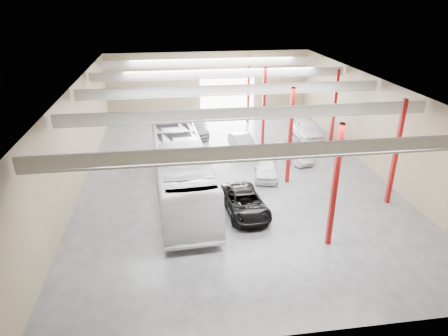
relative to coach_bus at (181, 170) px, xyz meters
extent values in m
cube|color=#444348|center=(3.96, 3.15, -1.93)|extent=(22.00, 32.00, 0.01)
cube|color=#AFAFAA|center=(3.96, 3.15, 5.07)|extent=(22.00, 32.00, 0.12)
cube|color=brown|center=(3.96, 19.15, 1.57)|extent=(22.00, 0.12, 7.00)
cube|color=brown|center=(3.96, -12.85, 1.57)|extent=(22.00, 0.12, 7.00)
cube|color=brown|center=(-7.04, 3.15, 1.57)|extent=(0.12, 32.00, 7.00)
cube|color=brown|center=(14.96, 3.15, 1.57)|extent=(0.12, 32.00, 7.00)
cube|color=white|center=(5.96, 19.00, 0.57)|extent=(6.00, 0.20, 5.00)
cube|color=maroon|center=(7.76, -6.85, 1.57)|extent=(0.25, 0.25, 7.00)
cube|color=maroon|center=(7.76, 1.15, 1.57)|extent=(0.25, 0.25, 7.00)
cube|color=maroon|center=(7.76, 9.15, 1.57)|extent=(0.25, 0.25, 7.00)
cube|color=maroon|center=(7.76, 16.15, 1.57)|extent=(0.25, 0.25, 7.00)
cube|color=maroon|center=(13.46, -2.85, 1.57)|extent=(0.25, 0.25, 7.00)
cube|color=maroon|center=(13.46, 7.15, 1.57)|extent=(0.25, 0.25, 7.00)
cube|color=#BBBBB6|center=(3.96, -8.85, 4.62)|extent=(21.60, 0.15, 0.60)
cube|color=#BBBBB6|center=(3.96, -8.85, 4.22)|extent=(21.60, 0.10, 0.10)
cube|color=#BBBBB6|center=(3.96, -2.85, 4.62)|extent=(21.60, 0.15, 0.60)
cube|color=#BBBBB6|center=(3.96, -2.85, 4.22)|extent=(21.60, 0.10, 0.10)
cube|color=#BBBBB6|center=(3.96, 3.15, 4.62)|extent=(21.60, 0.15, 0.60)
cube|color=#BBBBB6|center=(3.96, 3.15, 4.22)|extent=(21.60, 0.10, 0.10)
cube|color=#BBBBB6|center=(3.96, 9.15, 4.62)|extent=(21.60, 0.15, 0.60)
cube|color=#BBBBB6|center=(3.96, 9.15, 4.22)|extent=(21.60, 0.10, 0.10)
cube|color=#BBBBB6|center=(3.96, 15.15, 4.62)|extent=(21.60, 0.15, 0.60)
cube|color=#BBBBB6|center=(3.96, 15.15, 4.22)|extent=(21.60, 0.10, 0.10)
imported|color=silver|center=(0.00, 0.00, 0.00)|extent=(4.01, 14.04, 3.87)
imported|color=black|center=(3.79, -2.85, -1.22)|extent=(2.85, 5.32, 1.42)
imported|color=white|center=(6.46, 2.35, -1.21)|extent=(2.61, 4.52, 1.45)
imported|color=#A4A4A9|center=(5.62, 7.65, -1.20)|extent=(2.08, 4.58, 1.46)
imported|color=gray|center=(1.96, 12.85, -1.14)|extent=(2.25, 5.45, 1.58)
imported|color=#BCBDC1|center=(9.46, 5.15, -1.24)|extent=(2.47, 4.44, 1.39)
imported|color=white|center=(12.26, 10.35, -1.08)|extent=(2.29, 5.11, 1.71)
camera|label=1|loc=(-0.59, -24.48, 10.92)|focal=32.00mm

